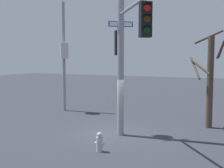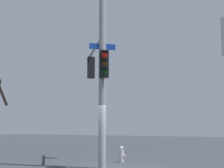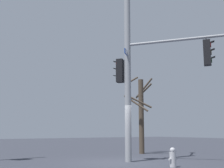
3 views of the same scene
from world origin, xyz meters
name	(u,v)px [view 3 (image 3 of 3)]	position (x,y,z in m)	size (l,w,h in m)	color
ground_plane	(120,162)	(0.00, 0.00, 0.00)	(80.00, 80.00, 0.00)	#2F323C
main_signal_pole_assembly	(138,50)	(0.81, -0.33, 5.09)	(3.54, 5.79, 9.89)	gray
fire_hydrant	(173,158)	(0.69, -2.46, 0.34)	(0.38, 0.24, 0.73)	#B2B2B7
bare_tree_behind_pole	(141,112)	(3.85, 3.12, 2.50)	(1.88, 1.97, 4.88)	#44382D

